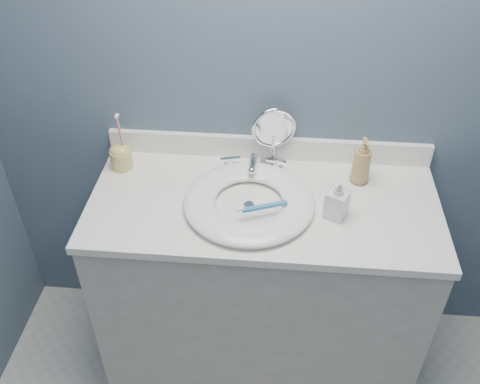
# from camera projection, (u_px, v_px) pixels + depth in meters

# --- Properties ---
(back_wall) EXTENTS (2.20, 0.02, 2.40)m
(back_wall) POSITION_uv_depth(u_px,v_px,m) (271.00, 81.00, 1.87)
(back_wall) COLOR #4C5A73
(back_wall) RESTS_ON ground
(vanity_cabinet) EXTENTS (1.20, 0.55, 0.85)m
(vanity_cabinet) POSITION_uv_depth(u_px,v_px,m) (261.00, 287.00, 2.14)
(vanity_cabinet) COLOR beige
(vanity_cabinet) RESTS_ON ground
(countertop) EXTENTS (1.22, 0.57, 0.03)m
(countertop) POSITION_uv_depth(u_px,v_px,m) (264.00, 204.00, 1.87)
(countertop) COLOR white
(countertop) RESTS_ON vanity_cabinet
(backsplash) EXTENTS (1.22, 0.02, 0.09)m
(backsplash) POSITION_uv_depth(u_px,v_px,m) (268.00, 148.00, 2.03)
(backsplash) COLOR white
(backsplash) RESTS_ON countertop
(basin) EXTENTS (0.45, 0.45, 0.04)m
(basin) POSITION_uv_depth(u_px,v_px,m) (249.00, 202.00, 1.82)
(basin) COLOR white
(basin) RESTS_ON countertop
(drain) EXTENTS (0.04, 0.04, 0.01)m
(drain) POSITION_uv_depth(u_px,v_px,m) (249.00, 205.00, 1.83)
(drain) COLOR silver
(drain) RESTS_ON countertop
(faucet) EXTENTS (0.25, 0.13, 0.07)m
(faucet) POSITION_uv_depth(u_px,v_px,m) (253.00, 166.00, 1.97)
(faucet) COLOR silver
(faucet) RESTS_ON countertop
(makeup_mirror) EXTENTS (0.16, 0.09, 0.24)m
(makeup_mirror) POSITION_uv_depth(u_px,v_px,m) (274.00, 134.00, 1.94)
(makeup_mirror) COLOR silver
(makeup_mirror) RESTS_ON countertop
(soap_bottle_amber) EXTENTS (0.08, 0.08, 0.18)m
(soap_bottle_amber) POSITION_uv_depth(u_px,v_px,m) (362.00, 161.00, 1.89)
(soap_bottle_amber) COLOR #A8894C
(soap_bottle_amber) RESTS_ON countertop
(soap_bottle_clear) EXTENTS (0.09, 0.09, 0.15)m
(soap_bottle_clear) POSITION_uv_depth(u_px,v_px,m) (338.00, 199.00, 1.75)
(soap_bottle_clear) COLOR silver
(soap_bottle_clear) RESTS_ON countertop
(toothbrush_holder) EXTENTS (0.08, 0.08, 0.23)m
(toothbrush_holder) POSITION_uv_depth(u_px,v_px,m) (121.00, 156.00, 1.98)
(toothbrush_holder) COLOR #CBBE65
(toothbrush_holder) RESTS_ON countertop
(toothbrush_lying) EXTENTS (0.17, 0.07, 0.02)m
(toothbrush_lying) POSITION_uv_depth(u_px,v_px,m) (263.00, 207.00, 1.77)
(toothbrush_lying) COLOR teal
(toothbrush_lying) RESTS_ON basin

